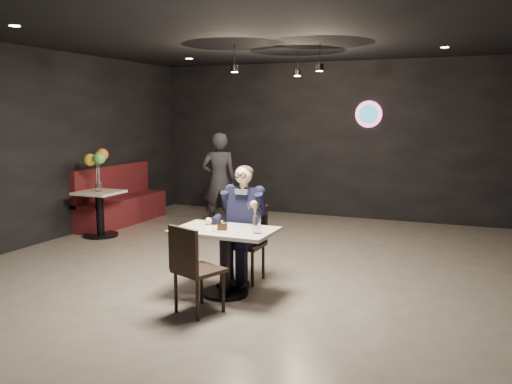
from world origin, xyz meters
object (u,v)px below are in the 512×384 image
at_px(side_table, 100,212).
at_px(passerby, 219,180).
at_px(seated_man, 245,222).
at_px(main_table, 225,262).
at_px(sundae_glass, 257,224).
at_px(booth_bench, 122,195).
at_px(chair_near, 199,268).
at_px(chair_far, 245,244).
at_px(balloon_vase, 99,186).

height_order(side_table, passerby, passerby).
bearing_deg(seated_man, main_table, -90.00).
xyz_separation_m(sundae_glass, booth_bench, (-3.89, 2.90, -0.31)).
distance_m(chair_near, booth_bench, 4.89).
xyz_separation_m(chair_far, seated_man, (-0.00, 0.00, 0.26)).
relative_size(chair_far, sundae_glass, 5.04).
bearing_deg(side_table, booth_bench, 106.70).
relative_size(chair_near, booth_bench, 0.43).
bearing_deg(seated_man, side_table, 157.79).
xyz_separation_m(chair_near, sundae_glass, (0.40, 0.54, 0.38)).
height_order(side_table, balloon_vase, balloon_vase).
xyz_separation_m(chair_near, seated_man, (-0.00, 1.14, 0.26)).
xyz_separation_m(sundae_glass, balloon_vase, (-3.59, 1.90, -0.01)).
distance_m(main_table, seated_man, 0.65).
distance_m(main_table, chair_near, 0.60).
bearing_deg(seated_man, passerby, 122.06).
relative_size(chair_near, side_table, 1.12).
bearing_deg(side_table, main_table, -30.16).
bearing_deg(passerby, booth_bench, -15.27).
bearing_deg(main_table, chair_near, -90.00).
bearing_deg(sundae_glass, booth_bench, 143.26).
height_order(main_table, booth_bench, booth_bench).
height_order(chair_near, passerby, passerby).
bearing_deg(balloon_vase, seated_man, -22.21).
bearing_deg(sundae_glass, seated_man, 123.83).
xyz_separation_m(sundae_glass, side_table, (-3.59, 1.90, -0.43)).
relative_size(sundae_glass, side_table, 0.22).
relative_size(seated_man, sundae_glass, 7.89).
xyz_separation_m(main_table, chair_near, (0.00, -0.59, 0.09)).
relative_size(booth_bench, passerby, 1.27).
bearing_deg(sundae_glass, main_table, 172.77).
xyz_separation_m(booth_bench, side_table, (0.30, -1.00, -0.12)).
relative_size(main_table, chair_near, 1.20).
bearing_deg(booth_bench, sundae_glass, -36.74).
bearing_deg(chair_near, chair_far, 111.35).
distance_m(sundae_glass, booth_bench, 4.86).
bearing_deg(sundae_glass, side_table, 152.07).
height_order(sundae_glass, passerby, passerby).
distance_m(main_table, passerby, 3.68).
distance_m(main_table, chair_far, 0.56).
bearing_deg(seated_man, sundae_glass, -56.17).
xyz_separation_m(seated_man, passerby, (-1.68, 2.69, 0.12)).
relative_size(chair_far, seated_man, 0.64).
xyz_separation_m(chair_far, passerby, (-1.68, 2.69, 0.38)).
distance_m(booth_bench, passerby, 1.87).
xyz_separation_m(chair_far, sundae_glass, (0.40, -0.60, 0.38)).
xyz_separation_m(main_table, seated_man, (-0.00, 0.55, 0.34)).
height_order(chair_far, side_table, chair_far).
distance_m(chair_near, sundae_glass, 0.77).
height_order(seated_man, balloon_vase, seated_man).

